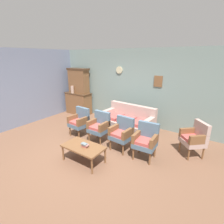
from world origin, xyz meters
The scene contains 14 objects.
ground_plane centered at (0.00, 0.00, 0.00)m, with size 7.68×7.68×0.00m, color brown.
wall_back_with_decor centered at (0.00, 2.63, 1.35)m, with size 6.40×0.09×2.70m.
wall_left_side centered at (-3.23, 0.00, 1.35)m, with size 0.06×5.20×2.70m, color slate.
side_cabinet centered at (-2.48, 2.25, 0.47)m, with size 1.16×0.55×0.93m.
cabinet_upper_hutch centered at (-2.48, 2.33, 1.45)m, with size 0.99×0.38×1.03m.
vase_on_cabinet centered at (-2.62, 2.08, 1.08)m, with size 0.13×0.13×0.31m, color tan.
floral_couch centered at (0.28, 1.73, 0.33)m, with size 1.76×0.91×0.90m.
armchair_by_doorway centered at (-0.87, 0.67, 0.50)m, with size 0.55×0.52×0.90m.
armchair_row_middle centered at (-0.10, 0.70, 0.50)m, with size 0.52×0.49×0.90m.
armchair_near_couch_end centered at (0.68, 0.68, 0.50)m, with size 0.56×0.53×0.90m.
armchair_near_cabinet centered at (1.37, 0.66, 0.50)m, with size 0.54×0.52×0.90m.
wingback_chair_by_fireplace centered at (2.35, 1.45, 0.50)m, with size 0.71×0.71×0.90m.
coffee_table centered at (0.23, -0.33, 0.38)m, with size 1.00×0.56×0.42m.
book_stack_on_table centered at (0.28, -0.34, 0.47)m, with size 0.17×0.12×0.09m.
Camera 1 is at (2.76, -2.88, 2.44)m, focal length 27.08 mm.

